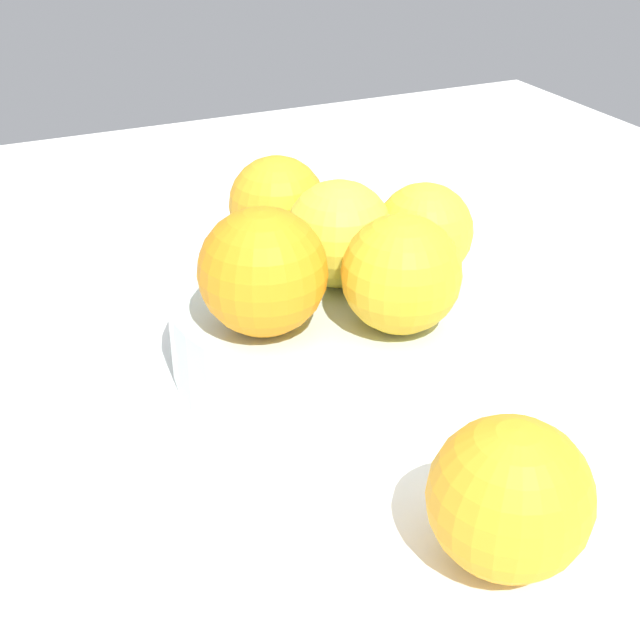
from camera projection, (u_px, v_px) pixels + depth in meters
The scene contains 8 objects.
ground_plane at pixel (320, 375), 57.76cm from camera, with size 110.00×110.00×2.00cm, color white.
fruit_bowl at pixel (320, 329), 56.03cm from camera, with size 18.97×18.97×5.27cm.
orange_in_bowl_0 at pixel (339, 234), 54.02cm from camera, with size 6.71×6.71×6.71cm, color yellow.
orange_in_bowl_1 at pixel (424, 231), 55.03cm from camera, with size 6.16×6.16×6.16cm, color yellow.
orange_in_bowl_2 at pixel (276, 204), 58.49cm from camera, with size 6.49×6.49×6.49cm, color #F9A823.
orange_in_bowl_3 at pixel (263, 272), 48.72cm from camera, with size 7.34×7.34×7.34cm, color orange.
orange_in_bowl_4 at pixel (401, 274), 49.02cm from camera, with size 6.83×6.83×6.83cm, color yellow.
orange_loose_0 at pixel (510, 498), 39.96cm from camera, with size 7.71×7.71×7.71cm, color #F9A823.
Camera 1 is at (-44.08, 20.16, 30.62)cm, focal length 49.20 mm.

